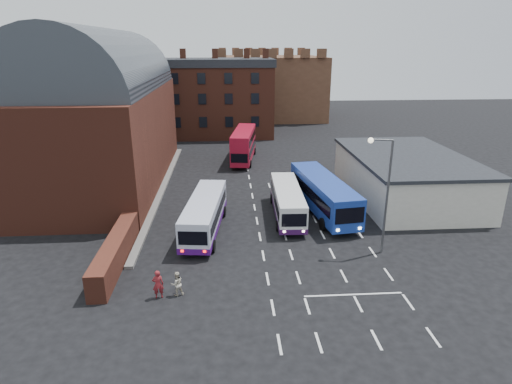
{
  "coord_description": "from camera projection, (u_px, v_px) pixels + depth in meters",
  "views": [
    {
      "loc": [
        -2.42,
        -24.92,
        14.32
      ],
      "look_at": [
        0.0,
        10.0,
        2.2
      ],
      "focal_mm": 30.0,
      "sensor_mm": 36.0,
      "label": 1
    }
  ],
  "objects": [
    {
      "name": "brick_terrace",
      "position": [
        204.0,
        102.0,
        69.51
      ],
      "size": [
        22.0,
        10.0,
        11.0
      ],
      "primitive_type": "cube",
      "color": "brown",
      "rests_on": "ground"
    },
    {
      "name": "castle_keep",
      "position": [
        266.0,
        86.0,
        88.98
      ],
      "size": [
        22.0,
        22.0,
        12.0
      ],
      "primitive_type": "cube",
      "color": "brown",
      "rests_on": "ground"
    },
    {
      "name": "pedestrian_beige",
      "position": [
        177.0,
        284.0,
        25.55
      ],
      "size": [
        0.92,
        0.83,
        1.54
      ],
      "primitive_type": "imported",
      "rotation": [
        0.0,
        0.0,
        3.54
      ],
      "color": "beige",
      "rests_on": "ground"
    },
    {
      "name": "bus_white_inbound",
      "position": [
        287.0,
        200.0,
        37.06
      ],
      "size": [
        2.66,
        9.66,
        2.62
      ],
      "rotation": [
        0.0,
        0.0,
        3.11
      ],
      "color": "silver",
      "rests_on": "ground"
    },
    {
      "name": "bus_red_double",
      "position": [
        244.0,
        145.0,
        54.78
      ],
      "size": [
        3.7,
        10.23,
        4.0
      ],
      "rotation": [
        0.0,
        0.0,
        3.0
      ],
      "color": "#A61128",
      "rests_on": "ground"
    },
    {
      "name": "cream_building",
      "position": [
        406.0,
        176.0,
        41.81
      ],
      "size": [
        10.4,
        16.4,
        4.25
      ],
      "color": "beige",
      "rests_on": "ground"
    },
    {
      "name": "ground",
      "position": [
        266.0,
        272.0,
        28.33
      ],
      "size": [
        180.0,
        180.0,
        0.0
      ],
      "primitive_type": "plane",
      "color": "black"
    },
    {
      "name": "bus_white_outbound",
      "position": [
        205.0,
        212.0,
        34.07
      ],
      "size": [
        3.46,
        10.32,
        2.76
      ],
      "rotation": [
        0.0,
        0.0,
        -0.11
      ],
      "color": "silver",
      "rests_on": "ground"
    },
    {
      "name": "railway_station",
      "position": [
        101.0,
        112.0,
        44.62
      ],
      "size": [
        12.0,
        28.0,
        16.0
      ],
      "color": "#602B1E",
      "rests_on": "ground"
    },
    {
      "name": "pedestrian_red",
      "position": [
        158.0,
        284.0,
        25.23
      ],
      "size": [
        0.72,
        0.53,
        1.81
      ],
      "primitive_type": "imported",
      "rotation": [
        0.0,
        0.0,
        3.3
      ],
      "color": "maroon",
      "rests_on": "ground"
    },
    {
      "name": "forecourt_wall",
      "position": [
        116.0,
        251.0,
        29.26
      ],
      "size": [
        1.2,
        10.0,
        1.8
      ],
      "primitive_type": "cube",
      "color": "#602B1E",
      "rests_on": "ground"
    },
    {
      "name": "street_lamp",
      "position": [
        384.0,
        186.0,
        29.43
      ],
      "size": [
        1.7,
        0.53,
        8.44
      ],
      "rotation": [
        0.0,
        0.0,
        -0.18
      ],
      "color": "#525255",
      "rests_on": "ground"
    },
    {
      "name": "bus_blue",
      "position": [
        323.0,
        193.0,
        37.85
      ],
      "size": [
        4.15,
        11.87,
        3.17
      ],
      "rotation": [
        0.0,
        0.0,
        3.27
      ],
      "color": "#193797",
      "rests_on": "ground"
    }
  ]
}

